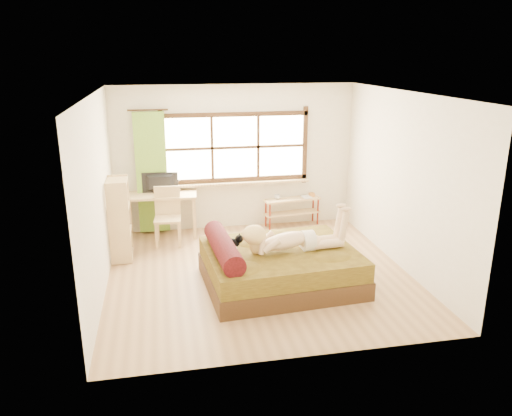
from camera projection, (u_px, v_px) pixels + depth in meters
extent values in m
plane|color=#9E754C|center=(259.00, 273.00, 7.64)|extent=(4.50, 4.50, 0.00)
plane|color=white|center=(259.00, 93.00, 6.84)|extent=(4.50, 4.50, 0.00)
plane|color=silver|center=(235.00, 158.00, 9.35)|extent=(4.50, 0.00, 4.50)
plane|color=silver|center=(302.00, 244.00, 5.13)|extent=(4.50, 0.00, 4.50)
plane|color=silver|center=(98.00, 197.00, 6.83)|extent=(0.00, 4.50, 4.50)
plane|color=silver|center=(402.00, 181.00, 7.65)|extent=(0.00, 4.50, 4.50)
cube|color=#FFEDBF|center=(235.00, 147.00, 9.29)|extent=(2.60, 0.01, 1.30)
cube|color=tan|center=(236.00, 183.00, 9.41)|extent=(2.80, 0.16, 0.04)
cube|color=#578925|center=(152.00, 173.00, 9.01)|extent=(0.55, 0.10, 2.20)
cube|color=#31230E|center=(280.00, 275.00, 7.26)|extent=(2.26, 1.86, 0.27)
cube|color=#392C0D|center=(281.00, 258.00, 7.18)|extent=(2.22, 1.83, 0.27)
cylinder|color=black|center=(223.00, 247.00, 6.90)|extent=(0.40, 1.48, 0.30)
cube|color=tan|center=(161.00, 195.00, 8.98)|extent=(1.33, 0.68, 0.04)
cube|color=tan|center=(127.00, 221.00, 8.81)|extent=(0.06, 0.06, 0.77)
cube|color=tan|center=(194.00, 219.00, 8.94)|extent=(0.06, 0.06, 0.77)
cube|color=tan|center=(130.00, 213.00, 9.25)|extent=(0.06, 0.06, 0.77)
cube|color=tan|center=(194.00, 211.00, 9.39)|extent=(0.06, 0.06, 0.77)
imported|color=black|center=(160.00, 183.00, 8.96)|extent=(0.65, 0.13, 0.37)
cube|color=tan|center=(168.00, 219.00, 8.67)|extent=(0.48, 0.48, 0.04)
cube|color=tan|center=(167.00, 200.00, 8.78)|extent=(0.45, 0.08, 0.51)
cube|color=tan|center=(156.00, 237.00, 8.54)|extent=(0.05, 0.05, 0.45)
cube|color=tan|center=(179.00, 236.00, 8.58)|extent=(0.05, 0.05, 0.45)
cube|color=tan|center=(158.00, 229.00, 8.90)|extent=(0.05, 0.05, 0.45)
cube|color=tan|center=(180.00, 228.00, 8.95)|extent=(0.05, 0.05, 0.45)
cube|color=tan|center=(292.00, 199.00, 9.62)|extent=(1.12, 0.43, 0.04)
cube|color=tan|center=(292.00, 213.00, 9.70)|extent=(1.12, 0.43, 0.03)
cylinder|color=maroon|center=(270.00, 216.00, 9.44)|extent=(0.03, 0.03, 0.55)
cylinder|color=maroon|center=(318.00, 211.00, 9.76)|extent=(0.03, 0.03, 0.55)
cylinder|color=maroon|center=(266.00, 213.00, 9.64)|extent=(0.03, 0.03, 0.55)
cylinder|color=maroon|center=(313.00, 208.00, 9.95)|extent=(0.03, 0.03, 0.55)
cube|color=#C17B30|center=(312.00, 195.00, 9.73)|extent=(0.10, 0.10, 0.07)
imported|color=gray|center=(277.00, 197.00, 9.55)|extent=(0.13, 0.13, 0.09)
imported|color=gray|center=(302.00, 197.00, 9.65)|extent=(0.21, 0.26, 0.02)
cube|color=tan|center=(123.00, 255.00, 8.21)|extent=(0.34, 0.55, 0.03)
cube|color=tan|center=(121.00, 231.00, 8.08)|extent=(0.34, 0.55, 0.03)
cube|color=tan|center=(119.00, 207.00, 7.96)|extent=(0.34, 0.55, 0.03)
cube|color=tan|center=(116.00, 181.00, 7.84)|extent=(0.34, 0.55, 0.03)
cube|color=tan|center=(119.00, 224.00, 7.77)|extent=(0.33, 0.04, 1.33)
cube|color=tan|center=(120.00, 214.00, 8.28)|extent=(0.33, 0.04, 1.33)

